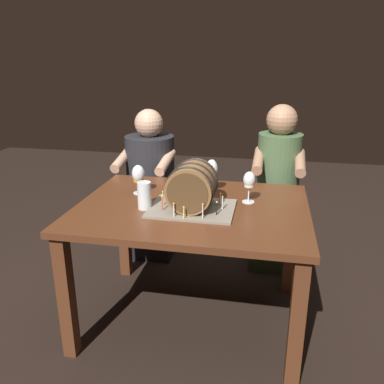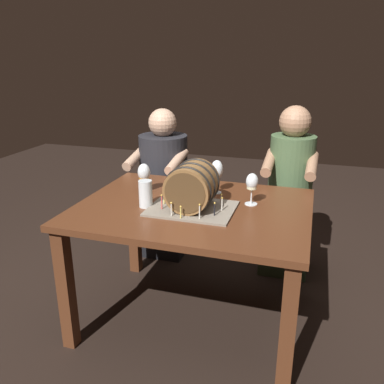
{
  "view_description": "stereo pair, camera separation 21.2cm",
  "coord_description": "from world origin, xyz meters",
  "views": [
    {
      "loc": [
        0.4,
        -2.02,
        1.53
      ],
      "look_at": [
        0.01,
        -0.06,
        0.84
      ],
      "focal_mm": 37.37,
      "sensor_mm": 36.0,
      "label": 1
    },
    {
      "loc": [
        0.6,
        -1.97,
        1.53
      ],
      "look_at": [
        0.01,
        -0.06,
        0.84
      ],
      "focal_mm": 37.37,
      "sensor_mm": 36.0,
      "label": 2
    }
  ],
  "objects": [
    {
      "name": "wine_glass_empty",
      "position": [
        0.07,
        0.25,
        0.88
      ],
      "size": [
        0.07,
        0.07,
        0.2
      ],
      "color": "white",
      "rests_on": "dining_table"
    },
    {
      "name": "ground_plane",
      "position": [
        0.0,
        0.0,
        0.0
      ],
      "size": [
        8.0,
        8.0,
        0.0
      ],
      "primitive_type": "plane",
      "color": "black"
    },
    {
      "name": "person_seated_left",
      "position": [
        -0.47,
        0.77,
        0.55
      ],
      "size": [
        0.41,
        0.49,
        1.15
      ],
      "color": "black",
      "rests_on": "ground"
    },
    {
      "name": "barrel_cake",
      "position": [
        0.01,
        -0.06,
        0.86
      ],
      "size": [
        0.45,
        0.35,
        0.26
      ],
      "color": "gray",
      "rests_on": "dining_table"
    },
    {
      "name": "dining_table",
      "position": [
        0.0,
        0.0,
        0.63
      ],
      "size": [
        1.27,
        0.97,
        0.74
      ],
      "color": "#562D19",
      "rests_on": "ground"
    },
    {
      "name": "beer_pint",
      "position": [
        -0.24,
        -0.09,
        0.81
      ],
      "size": [
        0.07,
        0.07,
        0.15
      ],
      "color": "white",
      "rests_on": "dining_table"
    },
    {
      "name": "wine_glass_white",
      "position": [
        0.3,
        0.11,
        0.86
      ],
      "size": [
        0.07,
        0.07,
        0.18
      ],
      "color": "white",
      "rests_on": "dining_table"
    },
    {
      "name": "person_seated_right",
      "position": [
        0.47,
        0.77,
        0.55
      ],
      "size": [
        0.35,
        0.45,
        1.21
      ],
      "color": "#2A3A24",
      "rests_on": "ground"
    },
    {
      "name": "wine_glass_amber",
      "position": [
        -0.35,
        0.14,
        0.85
      ],
      "size": [
        0.08,
        0.08,
        0.18
      ],
      "color": "white",
      "rests_on": "dining_table"
    }
  ]
}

